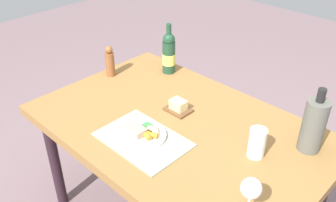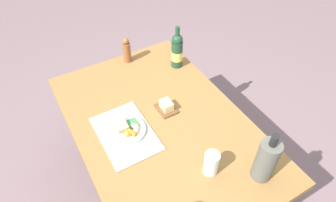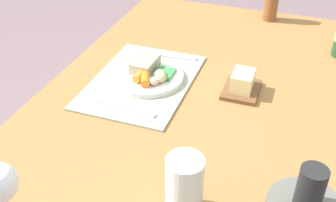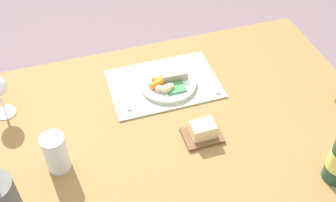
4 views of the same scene
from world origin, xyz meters
name	(u,v)px [view 4 (image 4 of 4)]	position (x,y,z in m)	size (l,w,h in m)	color
dining_table	(172,137)	(0.00, 0.00, 0.65)	(1.43, 0.94, 0.73)	olive
placemat	(164,84)	(-0.03, -0.21, 0.73)	(0.42, 0.29, 0.01)	#96A086
dinner_plate	(168,82)	(-0.05, -0.19, 0.75)	(0.22, 0.22, 0.05)	white
fork	(207,77)	(-0.20, -0.18, 0.73)	(0.02, 0.19, 0.01)	silver
knife	(127,94)	(0.12, -0.19, 0.73)	(0.02, 0.17, 0.01)	silver
water_tumbler	(56,154)	(0.40, 0.06, 0.79)	(0.07, 0.07, 0.14)	silver
butter_dish	(202,132)	(-0.08, 0.08, 0.75)	(0.13, 0.10, 0.06)	brown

